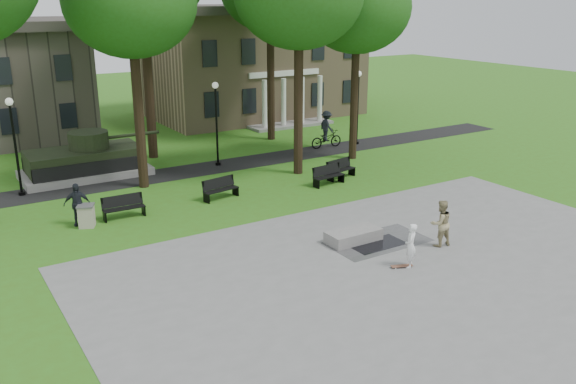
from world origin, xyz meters
name	(u,v)px	position (x,y,z in m)	size (l,w,h in m)	color
ground	(339,234)	(0.00, 0.00, 0.00)	(120.00, 120.00, 0.00)	#346217
plaza	(427,281)	(0.00, -5.00, 0.01)	(22.00, 16.00, 0.02)	gray
footpath	(212,167)	(0.00, 12.00, 0.01)	(44.00, 2.60, 0.01)	black
building_right	(249,60)	(10.00, 26.00, 4.34)	(17.00, 12.00, 8.60)	#9E8460
tree_1	(130,2)	(-4.50, 10.50, 8.95)	(6.20, 6.20, 11.63)	black
tree_3	(357,8)	(8.00, 9.50, 8.60)	(6.00, 6.00, 11.19)	black
lamp_left	(14,139)	(-10.00, 12.30, 2.79)	(0.36, 0.36, 4.73)	black
lamp_mid	(216,117)	(0.50, 12.30, 2.79)	(0.36, 0.36, 4.73)	black
lamp_right	(358,101)	(10.50, 12.30, 2.79)	(0.36, 0.36, 4.73)	black
tank_monument	(85,161)	(-6.46, 14.00, 0.86)	(7.45, 3.40, 2.40)	gray
puddle	(377,244)	(0.61, -1.65, 0.02)	(2.20, 1.20, 0.00)	black
concrete_block	(353,236)	(0.02, -0.90, 0.24)	(2.20, 1.00, 0.45)	gray
skateboard	(402,266)	(-0.03, -3.76, 0.06)	(0.78, 0.20, 0.07)	brown
skateboarder	(411,246)	(0.25, -3.85, 0.83)	(0.59, 0.39, 1.61)	white
friend_watching	(441,223)	(2.56, -3.00, 0.94)	(0.89, 0.69, 1.83)	tan
pedestrian_walker	(77,204)	(-8.66, 6.69, 0.91)	(1.07, 0.45, 1.83)	#20232A
cyclist	(326,133)	(8.23, 12.51, 0.96)	(2.22, 1.26, 2.36)	black
park_bench_0	(123,206)	(-6.78, 6.56, 0.52)	(1.81, 0.57, 1.00)	black
park_bench_1	(220,188)	(-2.04, 6.74, 0.52)	(1.85, 0.84, 1.00)	black
park_bench_2	(328,175)	(3.64, 5.90, 0.52)	(1.84, 0.71, 1.00)	black
park_bench_3	(340,168)	(4.89, 6.53, 0.52)	(1.85, 0.88, 1.00)	black
trash_bin	(86,216)	(-8.42, 6.29, 0.49)	(0.88, 0.88, 0.96)	#B4AF94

